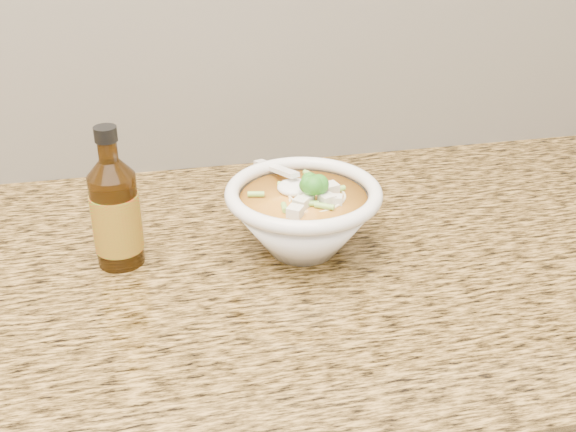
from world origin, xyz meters
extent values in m
cube|color=olive|center=(0.00, 1.68, 0.88)|extent=(4.00, 0.68, 0.04)
cylinder|color=white|center=(0.38, 1.69, 0.90)|extent=(0.08, 0.08, 0.01)
torus|color=white|center=(0.38, 1.69, 0.98)|extent=(0.20, 0.20, 0.02)
torus|color=beige|center=(0.40, 1.68, 0.98)|extent=(0.08, 0.08, 0.00)
torus|color=beige|center=(0.40, 1.68, 0.97)|extent=(0.14, 0.14, 0.00)
torus|color=beige|center=(0.39, 1.71, 0.97)|extent=(0.11, 0.11, 0.00)
torus|color=beige|center=(0.39, 1.69, 0.97)|extent=(0.14, 0.14, 0.00)
torus|color=beige|center=(0.39, 1.69, 0.97)|extent=(0.10, 0.10, 0.00)
torus|color=beige|center=(0.37, 1.71, 0.97)|extent=(0.07, 0.07, 0.00)
torus|color=beige|center=(0.38, 1.70, 0.97)|extent=(0.09, 0.09, 0.00)
torus|color=beige|center=(0.36, 1.69, 0.96)|extent=(0.08, 0.08, 0.00)
cube|color=silver|center=(0.36, 1.73, 0.98)|extent=(0.02, 0.02, 0.01)
cube|color=silver|center=(0.43, 1.69, 0.98)|extent=(0.02, 0.02, 0.01)
cube|color=silver|center=(0.38, 1.75, 0.98)|extent=(0.02, 0.02, 0.02)
cube|color=silver|center=(0.35, 1.68, 0.98)|extent=(0.02, 0.02, 0.02)
cube|color=silver|center=(0.34, 1.68, 0.98)|extent=(0.02, 0.02, 0.01)
cube|color=silver|center=(0.42, 1.67, 0.98)|extent=(0.02, 0.02, 0.02)
ellipsoid|color=#196014|center=(0.38, 1.68, 0.99)|extent=(0.04, 0.04, 0.03)
cylinder|color=#8BCB4E|center=(0.36, 1.75, 0.98)|extent=(0.02, 0.01, 0.01)
cylinder|color=#8BCB4E|center=(0.41, 1.69, 0.98)|extent=(0.02, 0.01, 0.01)
cylinder|color=#8BCB4E|center=(0.43, 1.67, 0.98)|extent=(0.02, 0.02, 0.01)
cylinder|color=#8BCB4E|center=(0.34, 1.68, 0.98)|extent=(0.01, 0.02, 0.01)
cylinder|color=#8BCB4E|center=(0.41, 1.74, 0.98)|extent=(0.01, 0.02, 0.01)
cylinder|color=#8BCB4E|center=(0.42, 1.68, 0.98)|extent=(0.02, 0.01, 0.01)
cylinder|color=#8BCB4E|center=(0.37, 1.64, 0.98)|extent=(0.02, 0.02, 0.01)
cylinder|color=#8BCB4E|center=(0.40, 1.73, 0.98)|extent=(0.01, 0.02, 0.01)
ellipsoid|color=white|center=(0.37, 1.72, 0.98)|extent=(0.05, 0.05, 0.02)
cube|color=white|center=(0.36, 1.77, 0.99)|extent=(0.04, 0.11, 0.03)
cylinder|color=#3C2208|center=(0.14, 1.71, 0.96)|extent=(0.06, 0.06, 0.12)
cylinder|color=#3C2208|center=(0.14, 1.71, 1.05)|extent=(0.02, 0.02, 0.03)
cylinder|color=black|center=(0.14, 1.71, 1.07)|extent=(0.03, 0.03, 0.02)
cylinder|color=red|center=(0.14, 1.71, 0.96)|extent=(0.06, 0.06, 0.08)
camera|label=1|loc=(0.19, 0.90, 1.39)|focal=45.00mm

